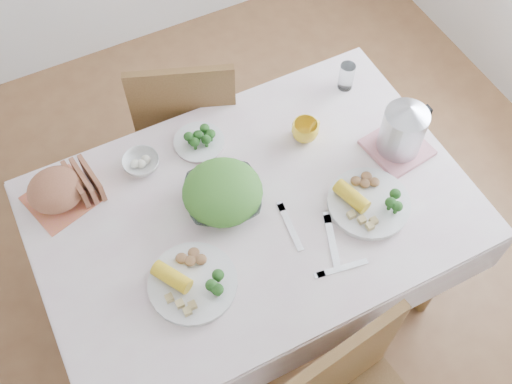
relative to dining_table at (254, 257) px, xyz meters
name	(u,v)px	position (x,y,z in m)	size (l,w,h in m)	color
floor	(254,293)	(0.00, 0.00, -0.38)	(3.60, 3.60, 0.00)	brown
dining_table	(254,257)	(0.00, 0.00, 0.00)	(1.40, 0.90, 0.75)	brown
tablecloth	(253,208)	(0.00, 0.00, 0.38)	(1.50, 1.00, 0.01)	silver
chair_far	(188,116)	(0.03, 0.72, 0.09)	(0.43, 0.43, 0.96)	brown
salad_bowl	(223,197)	(-0.08, 0.07, 0.42)	(0.26, 0.26, 0.06)	white
dinner_plate_left	(193,283)	(-0.31, -0.17, 0.40)	(0.29, 0.29, 0.02)	white
dinner_plate_right	(368,203)	(0.36, -0.17, 0.40)	(0.29, 0.29, 0.02)	white
broccoli_plate	(199,142)	(-0.06, 0.34, 0.40)	(0.19, 0.19, 0.02)	beige
napkin	(61,199)	(-0.59, 0.34, 0.39)	(0.21, 0.21, 0.00)	#D86F4B
bread_loaf	(56,190)	(-0.59, 0.34, 0.45)	(0.20, 0.19, 0.12)	#945739
fruit_bowl	(141,163)	(-0.28, 0.34, 0.41)	(0.13, 0.13, 0.04)	white
yellow_mug	(305,131)	(0.31, 0.19, 0.43)	(0.10, 0.10, 0.08)	yellow
glass_tumbler	(347,75)	(0.58, 0.34, 0.45)	(0.06, 0.06, 0.11)	white
pink_tray	(397,147)	(0.59, -0.01, 0.40)	(0.21, 0.21, 0.02)	#D38088
electric_kettle	(403,128)	(0.59, -0.01, 0.51)	(0.16, 0.16, 0.22)	#B2B5BA
fork_left	(290,227)	(0.08, -0.13, 0.39)	(0.02, 0.20, 0.00)	silver
fork_right	(332,242)	(0.17, -0.24, 0.39)	(0.02, 0.21, 0.00)	silver
knife	(342,268)	(0.15, -0.34, 0.39)	(0.02, 0.18, 0.00)	silver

